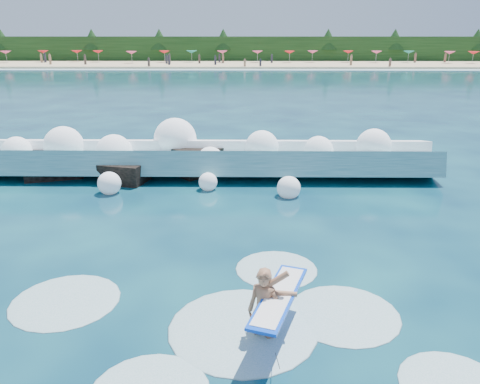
{
  "coord_description": "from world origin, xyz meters",
  "views": [
    {
      "loc": [
        1.66,
        -10.41,
        5.39
      ],
      "look_at": [
        1.5,
        2.0,
        1.2
      ],
      "focal_mm": 35.0,
      "sensor_mm": 36.0,
      "label": 1
    }
  ],
  "objects": [
    {
      "name": "breaking_wave",
      "position": [
        -0.57,
        7.9,
        0.58
      ],
      "size": [
        19.34,
        2.95,
        1.67
      ],
      "color": "teal",
      "rests_on": "ground"
    },
    {
      "name": "rock_cluster",
      "position": [
        -3.36,
        7.51,
        0.4
      ],
      "size": [
        8.12,
        3.14,
        1.26
      ],
      "color": "black",
      "rests_on": "ground"
    },
    {
      "name": "treeline",
      "position": [
        0.0,
        88.0,
        2.5
      ],
      "size": [
        140.0,
        4.0,
        5.0
      ],
      "primitive_type": "cube",
      "color": "black",
      "rests_on": "ground"
    },
    {
      "name": "ground",
      "position": [
        0.0,
        0.0,
        0.0
      ],
      "size": [
        200.0,
        200.0,
        0.0
      ],
      "primitive_type": "plane",
      "color": "#07223C",
      "rests_on": "ground"
    },
    {
      "name": "wave_spray",
      "position": [
        -0.87,
        7.8,
        1.05
      ],
      "size": [
        15.44,
        4.78,
        2.26
      ],
      "color": "white",
      "rests_on": "ground"
    },
    {
      "name": "wet_band",
      "position": [
        0.0,
        67.0,
        0.04
      ],
      "size": [
        140.0,
        5.0,
        0.08
      ],
      "primitive_type": "cube",
      "color": "silver",
      "rests_on": "ground"
    },
    {
      "name": "beach_umbrellas",
      "position": [
        0.23,
        80.56,
        2.25
      ],
      "size": [
        110.3,
        6.35,
        0.5
      ],
      "color": "#E1427C",
      "rests_on": "ground"
    },
    {
      "name": "surf_foam",
      "position": [
        1.52,
        -2.49,
        0.0
      ],
      "size": [
        9.29,
        6.15,
        0.15
      ],
      "color": "silver",
      "rests_on": "ground"
    },
    {
      "name": "beachgoers",
      "position": [
        -0.87,
        75.63,
        1.1
      ],
      "size": [
        103.1,
        13.84,
        1.94
      ],
      "color": "#3F332D",
      "rests_on": "ground"
    },
    {
      "name": "beach",
      "position": [
        0.0,
        78.0,
        0.2
      ],
      "size": [
        140.0,
        20.0,
        0.4
      ],
      "primitive_type": "cube",
      "color": "tan",
      "rests_on": "ground"
    },
    {
      "name": "surfer_with_board",
      "position": [
        2.06,
        -2.98,
        0.63
      ],
      "size": [
        1.28,
        2.9,
        1.71
      ],
      "color": "#A06A4B",
      "rests_on": "ground"
    }
  ]
}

